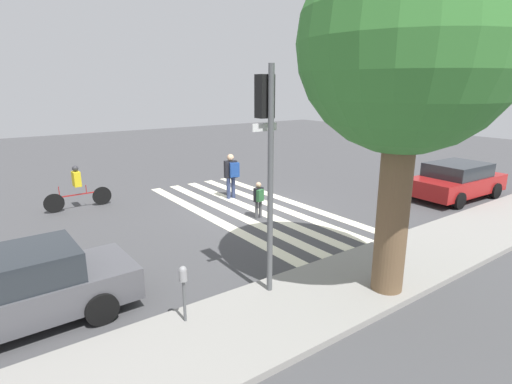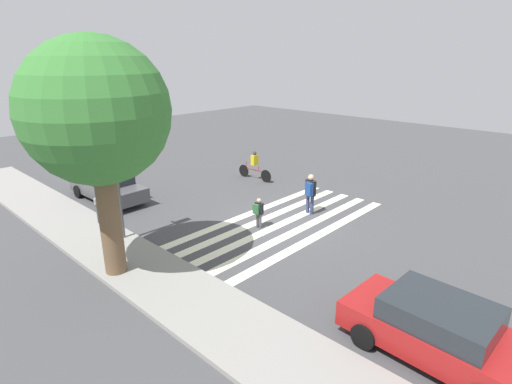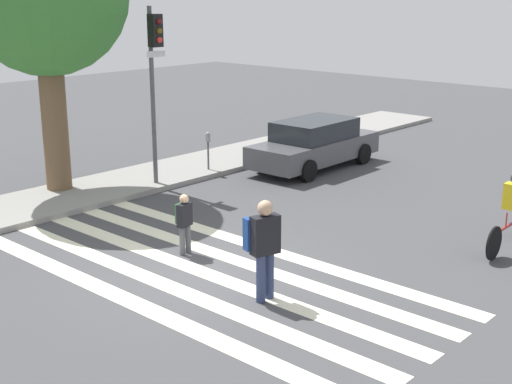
# 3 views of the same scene
# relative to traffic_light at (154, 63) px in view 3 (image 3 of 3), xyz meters

# --- Properties ---
(ground_plane) EXTENTS (60.00, 60.00, 0.00)m
(ground_plane) POSITION_rel_traffic_light_xyz_m (-3.41, -5.35, -3.41)
(ground_plane) COLOR #444447
(sidewalk_curb) EXTENTS (36.00, 2.50, 0.14)m
(sidewalk_curb) POSITION_rel_traffic_light_xyz_m (-3.41, 0.90, -3.34)
(sidewalk_curb) COLOR gray
(sidewalk_curb) RESTS_ON ground_plane
(crosswalk_stripes) EXTENTS (3.99, 10.00, 0.01)m
(crosswalk_stripes) POSITION_rel_traffic_light_xyz_m (-3.41, -5.35, -3.41)
(crosswalk_stripes) COLOR #F2EDCC
(crosswalk_stripes) RESTS_ON ground_plane
(traffic_light) EXTENTS (0.60, 0.50, 4.88)m
(traffic_light) POSITION_rel_traffic_light_xyz_m (0.00, 0.00, 0.00)
(traffic_light) COLOR #515456
(traffic_light) RESTS_ON ground_plane
(parking_meter) EXTENTS (0.15, 0.15, 1.26)m
(parking_meter) POSITION_rel_traffic_light_xyz_m (2.03, 0.14, -2.47)
(parking_meter) COLOR #515456
(parking_meter) RESTS_ON ground_plane
(pedestrian_adult_tall_backpack) EXTENTS (0.55, 0.52, 1.83)m
(pedestrian_adult_tall_backpack) POSITION_rel_traffic_light_xyz_m (-3.57, -7.01, -2.34)
(pedestrian_adult_tall_backpack) COLOR navy
(pedestrian_adult_tall_backpack) RESTS_ON ground_plane
(pedestrian_adult_yellow_jacket) EXTENTS (0.38, 0.35, 1.28)m
(pedestrian_adult_yellow_jacket) POSITION_rel_traffic_light_xyz_m (-2.95, -4.30, -2.66)
(pedestrian_adult_yellow_jacket) COLOR #4C4C51
(pedestrian_adult_yellow_jacket) RESTS_ON ground_plane
(car_parked_dark_suv) EXTENTS (4.66, 1.97, 1.49)m
(car_parked_dark_suv) POSITION_rel_traffic_light_xyz_m (4.73, -1.73, -2.65)
(car_parked_dark_suv) COLOR #4C4C51
(car_parked_dark_suv) RESTS_ON ground_plane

